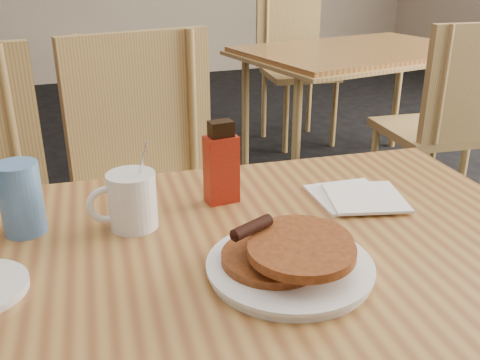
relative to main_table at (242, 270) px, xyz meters
name	(u,v)px	position (x,y,z in m)	size (l,w,h in m)	color
main_table	(242,270)	(0.00, 0.00, 0.00)	(1.29, 0.94, 0.75)	#AD7D3D
neighbor_table	(359,55)	(1.41, 1.81, 0.00)	(1.41, 1.06, 0.75)	#AD7D3D
chair_main_far	(152,176)	(-0.01, 0.72, -0.10)	(0.54, 0.54, 1.02)	tan
chair_neighbor_far	(294,55)	(1.39, 2.58, -0.11)	(0.51, 0.51, 0.99)	tan
chair_neighbor_near	(451,113)	(1.39, 1.04, -0.12)	(0.49, 0.49, 0.98)	tan
pancake_plate	(290,259)	(0.04, -0.09, 0.07)	(0.27, 0.27, 0.08)	white
coffee_mug	(131,200)	(-0.16, 0.15, 0.10)	(0.13, 0.09, 0.17)	white
syrup_bottle	(221,165)	(0.03, 0.20, 0.12)	(0.07, 0.05, 0.17)	maroon
napkin_stack	(357,197)	(0.30, 0.11, 0.05)	(0.19, 0.20, 0.01)	white
blue_tumbler	(21,198)	(-0.35, 0.20, 0.11)	(0.08, 0.08, 0.13)	#5384C3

